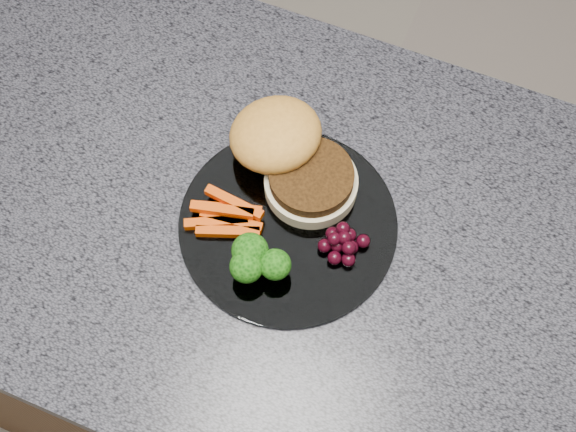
# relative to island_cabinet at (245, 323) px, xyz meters

# --- Properties ---
(island_cabinet) EXTENTS (1.20, 0.60, 0.86)m
(island_cabinet) POSITION_rel_island_cabinet_xyz_m (0.00, 0.00, 0.00)
(island_cabinet) COLOR brown
(island_cabinet) RESTS_ON ground
(countertop) EXTENTS (1.20, 0.60, 0.04)m
(countertop) POSITION_rel_island_cabinet_xyz_m (0.00, 0.00, 0.45)
(countertop) COLOR #494953
(countertop) RESTS_ON island_cabinet
(plate) EXTENTS (0.26, 0.26, 0.01)m
(plate) POSITION_rel_island_cabinet_xyz_m (0.08, 0.00, 0.47)
(plate) COLOR white
(plate) RESTS_ON countertop
(burger) EXTENTS (0.21, 0.18, 0.06)m
(burger) POSITION_rel_island_cabinet_xyz_m (0.05, 0.08, 0.50)
(burger) COLOR beige
(burger) RESTS_ON plate
(carrot_sticks) EXTENTS (0.09, 0.06, 0.02)m
(carrot_sticks) POSITION_rel_island_cabinet_xyz_m (0.01, -0.02, 0.48)
(carrot_sticks) COLOR #D44103
(carrot_sticks) RESTS_ON plate
(broccoli) EXTENTS (0.07, 0.06, 0.05)m
(broccoli) POSITION_rel_island_cabinet_xyz_m (0.07, -0.07, 0.51)
(broccoli) COLOR #5E9737
(broccoli) RESTS_ON plate
(grape_bunch) EXTENTS (0.06, 0.05, 0.03)m
(grape_bunch) POSITION_rel_island_cabinet_xyz_m (0.15, -0.00, 0.49)
(grape_bunch) COLOR black
(grape_bunch) RESTS_ON plate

